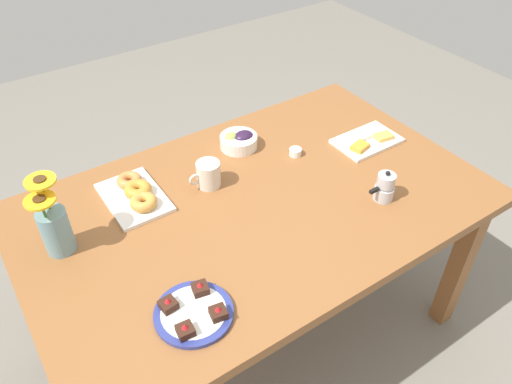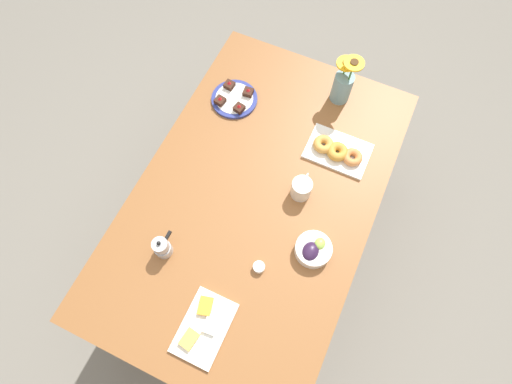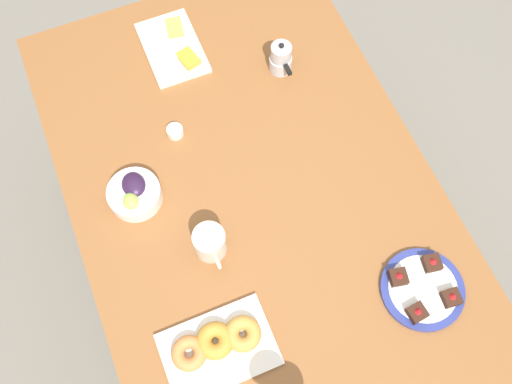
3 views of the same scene
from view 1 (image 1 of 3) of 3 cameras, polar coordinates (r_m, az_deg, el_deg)
name	(u,v)px [view 1 (image 1 of 3)]	position (r m, az deg, el deg)	size (l,w,h in m)	color
ground_plane	(256,326)	(2.30, 0.00, -15.07)	(6.00, 6.00, 0.00)	slate
dining_table	(256,219)	(1.80, 0.00, -3.06)	(1.60, 1.00, 0.74)	brown
coffee_mug	(208,174)	(1.79, -5.49, 2.06)	(0.12, 0.09, 0.10)	beige
grape_bowl	(239,140)	(1.99, -1.95, 5.90)	(0.15, 0.15, 0.07)	white
cheese_platter	(367,141)	(2.07, 12.59, 5.75)	(0.26, 0.17, 0.03)	white
croissant_platter	(136,194)	(1.79, -13.58, -0.21)	(0.19, 0.28, 0.05)	white
jam_cup_honey	(295,152)	(1.95, 4.53, 4.62)	(0.05, 0.05, 0.03)	white
dessert_plate	(194,312)	(1.42, -7.14, -13.50)	(0.22, 0.22, 0.05)	navy
flower_vase	(55,227)	(1.63, -22.02, -3.73)	(0.11, 0.12, 0.27)	#6B939E
moka_pot	(385,187)	(1.78, 14.50, 0.51)	(0.11, 0.07, 0.12)	#B7B7BC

